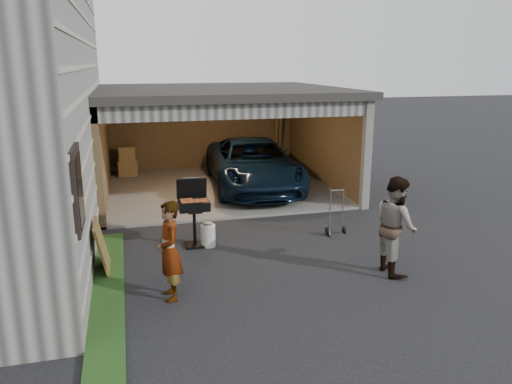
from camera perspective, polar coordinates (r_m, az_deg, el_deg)
ground at (r=8.47m, az=-0.93°, el=-10.47°), size 80.00×80.00×0.00m
groundcover_strip at (r=7.38m, az=-16.75°, el=-14.93°), size 0.50×8.00×0.06m
garage at (r=14.57m, az=-4.53°, el=7.82°), size 6.80×6.30×2.90m
minivan at (r=14.31m, az=-0.32°, el=2.99°), size 2.69×5.19×1.40m
woman at (r=7.82m, az=-9.86°, el=-6.65°), size 0.44×0.61×1.57m
man at (r=8.97m, az=15.67°, el=-3.66°), size 0.70×0.87×1.72m
bbq_grill at (r=9.96m, az=-7.13°, el=-1.75°), size 0.60×0.53×1.34m
propane_tank at (r=10.07m, az=-5.51°, el=-4.98°), size 0.36×0.36×0.45m
plywood_panel at (r=9.17m, az=-17.18°, el=-6.02°), size 0.23×0.83×0.92m
hand_truck at (r=10.78m, az=9.16°, el=-3.93°), size 0.42×0.33×1.00m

